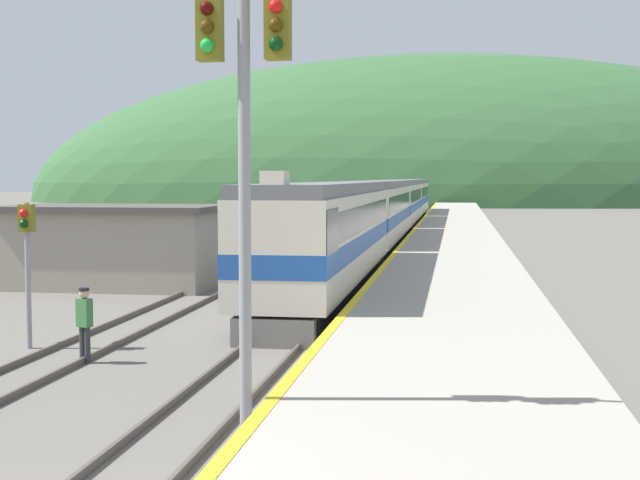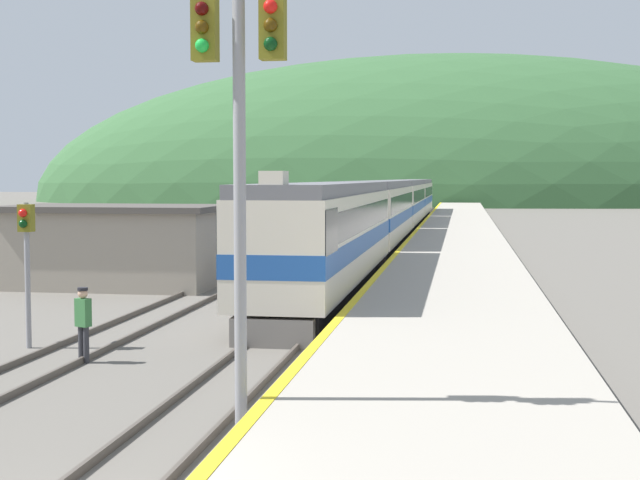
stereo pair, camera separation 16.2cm
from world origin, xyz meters
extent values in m
cube|color=#4C443D|center=(-0.72, 70.00, 0.08)|extent=(0.08, 180.00, 0.16)
cube|color=#4C443D|center=(0.72, 70.00, 0.08)|extent=(0.08, 180.00, 0.16)
cube|color=#4C443D|center=(-5.51, 70.00, 0.08)|extent=(0.08, 180.00, 0.16)
cube|color=#4C443D|center=(-4.08, 70.00, 0.08)|extent=(0.08, 180.00, 0.16)
cube|color=#9E9689|center=(4.54, 50.00, 0.43)|extent=(5.71, 140.00, 0.87)
cube|color=yellow|center=(1.81, 50.00, 0.87)|extent=(0.24, 140.00, 0.01)
ellipsoid|color=#335B33|center=(0.00, 155.39, 0.00)|extent=(153.21, 68.94, 53.28)
cube|color=gray|center=(-9.08, 25.02, 1.54)|extent=(8.19, 4.48, 3.09)
cube|color=#47423D|center=(-9.08, 25.02, 3.21)|extent=(8.69, 4.98, 0.24)
cube|color=black|center=(0.00, 22.90, 0.42)|extent=(2.34, 18.52, 0.85)
cube|color=beige|center=(0.00, 22.90, 2.36)|extent=(2.86, 19.70, 3.01)
cube|color=#1E4C99|center=(0.00, 22.90, 2.12)|extent=(2.89, 19.72, 0.66)
cube|color=black|center=(0.00, 22.90, 3.02)|extent=(2.88, 18.52, 0.90)
cube|color=slate|center=(0.00, 22.90, 4.06)|extent=(2.68, 19.70, 0.40)
cube|color=black|center=(0.00, 14.17, 3.02)|extent=(2.90, 2.20, 1.21)
cube|color=beige|center=(0.00, 13.49, 4.44)|extent=(0.64, 0.80, 0.36)
cube|color=slate|center=(0.00, 13.24, 0.38)|extent=(2.23, 0.40, 0.77)
cube|color=black|center=(0.00, 43.42, 0.42)|extent=(2.34, 18.36, 0.85)
cube|color=beige|center=(0.00, 43.42, 2.36)|extent=(2.86, 19.54, 3.01)
cube|color=#1E4C99|center=(0.00, 43.42, 2.12)|extent=(2.89, 19.56, 0.66)
cube|color=black|center=(0.00, 43.42, 3.02)|extent=(2.88, 18.36, 0.90)
cube|color=slate|center=(0.00, 43.42, 4.06)|extent=(2.68, 19.54, 0.40)
cube|color=black|center=(0.00, 63.85, 0.42)|extent=(2.34, 18.36, 0.85)
cube|color=beige|center=(0.00, 63.85, 2.36)|extent=(2.86, 19.54, 3.01)
cube|color=#1E4C99|center=(0.00, 63.85, 2.12)|extent=(2.89, 19.56, 0.66)
cube|color=black|center=(0.00, 63.85, 3.02)|extent=(2.88, 18.36, 0.90)
cube|color=slate|center=(0.00, 63.85, 4.06)|extent=(2.68, 19.54, 0.40)
cube|color=black|center=(0.00, 84.29, 0.42)|extent=(2.34, 18.36, 0.85)
cube|color=beige|center=(0.00, 84.29, 2.36)|extent=(2.86, 19.54, 3.01)
cube|color=#1E4C99|center=(0.00, 84.29, 2.12)|extent=(2.89, 19.56, 0.66)
cube|color=black|center=(0.00, 84.29, 3.02)|extent=(2.88, 18.36, 0.90)
cube|color=slate|center=(0.00, 84.29, 4.06)|extent=(2.68, 19.54, 0.40)
cube|color=black|center=(-4.80, 63.38, 0.40)|extent=(2.46, 45.35, 0.80)
cube|color=beige|center=(-4.80, 63.38, 2.12)|extent=(2.90, 47.24, 2.63)
cylinder|color=gray|center=(1.37, 4.48, 4.16)|extent=(0.20, 0.20, 8.31)
cube|color=#6B6619|center=(0.82, 4.48, 6.81)|extent=(0.40, 0.28, 1.02)
sphere|color=#3C0504|center=(0.82, 4.31, 7.09)|extent=(0.22, 0.22, 0.22)
sphere|color=#412C05|center=(0.82, 4.31, 6.81)|extent=(0.22, 0.22, 0.22)
sphere|color=green|center=(0.82, 4.31, 6.52)|extent=(0.22, 0.22, 0.22)
cube|color=#6B6619|center=(1.92, 4.48, 6.81)|extent=(0.40, 0.28, 1.02)
sphere|color=red|center=(1.92, 4.31, 7.09)|extent=(0.22, 0.22, 0.22)
sphere|color=#412C05|center=(1.92, 4.31, 6.81)|extent=(0.22, 0.22, 0.22)
sphere|color=black|center=(1.92, 4.31, 6.52)|extent=(0.22, 0.22, 0.22)
cylinder|color=gray|center=(-6.27, 12.17, 1.91)|extent=(0.14, 0.14, 3.81)
cube|color=#6B6619|center=(-6.27, 12.17, 3.41)|extent=(0.36, 0.28, 0.71)
sphere|color=red|center=(-6.27, 12.00, 3.54)|extent=(0.22, 0.22, 0.22)
sphere|color=black|center=(-6.27, 12.00, 3.27)|extent=(0.22, 0.22, 0.22)
cylinder|color=#2D2D33|center=(-4.15, 10.67, 0.44)|extent=(0.14, 0.14, 0.88)
cylinder|color=#2D2D33|center=(-4.00, 10.61, 0.44)|extent=(0.14, 0.14, 0.88)
cube|color=#336B38|center=(-4.08, 10.64, 1.22)|extent=(0.42, 0.34, 0.68)
sphere|color=tan|center=(-4.08, 10.64, 1.68)|extent=(0.24, 0.24, 0.24)
cylinder|color=black|center=(-4.08, 10.64, 1.79)|extent=(0.25, 0.25, 0.07)
camera|label=1|loc=(4.73, -9.38, 4.45)|focal=50.00mm
camera|label=2|loc=(4.89, -9.36, 4.45)|focal=50.00mm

